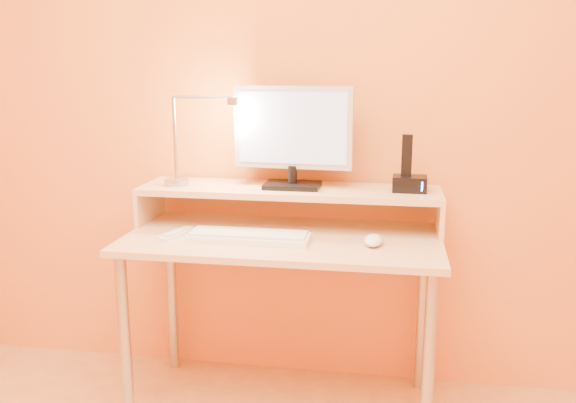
% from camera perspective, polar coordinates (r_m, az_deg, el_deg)
% --- Properties ---
extents(wall_back, '(3.00, 0.04, 2.50)m').
position_cam_1_polar(wall_back, '(2.58, 0.74, 10.14)').
color(wall_back, orange).
rests_on(wall_back, floor).
extents(desk_leg_fl, '(0.04, 0.04, 0.69)m').
position_cam_1_polar(desk_leg_fl, '(2.42, -14.86, -12.65)').
color(desk_leg_fl, '#ACADB3').
rests_on(desk_leg_fl, floor).
extents(desk_leg_fr, '(0.04, 0.04, 0.69)m').
position_cam_1_polar(desk_leg_fr, '(2.23, 12.88, -14.80)').
color(desk_leg_fr, '#ACADB3').
rests_on(desk_leg_fr, floor).
extents(desk_leg_bl, '(0.04, 0.04, 0.69)m').
position_cam_1_polar(desk_leg_bl, '(2.84, -10.70, -8.53)').
color(desk_leg_bl, '#ACADB3').
rests_on(desk_leg_bl, floor).
extents(desk_leg_br, '(0.04, 0.04, 0.69)m').
position_cam_1_polar(desk_leg_br, '(2.68, 12.32, -9.91)').
color(desk_leg_br, '#ACADB3').
rests_on(desk_leg_br, floor).
extents(desk_lower, '(1.20, 0.60, 0.02)m').
position_cam_1_polar(desk_lower, '(2.35, -0.50, -3.50)').
color(desk_lower, tan).
rests_on(desk_lower, floor).
extents(shelf_riser_left, '(0.02, 0.30, 0.14)m').
position_cam_1_polar(shelf_riser_left, '(2.64, -12.67, -0.26)').
color(shelf_riser_left, tan).
rests_on(shelf_riser_left, desk_lower).
extents(shelf_riser_right, '(0.02, 0.30, 0.14)m').
position_cam_1_polar(shelf_riser_right, '(2.45, 13.85, -1.29)').
color(shelf_riser_right, tan).
rests_on(shelf_riser_right, desk_lower).
extents(desk_shelf, '(1.20, 0.30, 0.02)m').
position_cam_1_polar(desk_shelf, '(2.46, 0.10, 1.04)').
color(desk_shelf, tan).
rests_on(desk_shelf, desk_lower).
extents(monitor_foot, '(0.22, 0.16, 0.02)m').
position_cam_1_polar(monitor_foot, '(2.45, 0.42, 1.52)').
color(monitor_foot, black).
rests_on(monitor_foot, desk_shelf).
extents(monitor_neck, '(0.04, 0.04, 0.07)m').
position_cam_1_polar(monitor_neck, '(2.45, 0.42, 2.53)').
color(monitor_neck, black).
rests_on(monitor_neck, monitor_foot).
extents(monitor_panel, '(0.47, 0.07, 0.32)m').
position_cam_1_polar(monitor_panel, '(2.43, 0.47, 6.87)').
color(monitor_panel, '#B6B6B7').
rests_on(monitor_panel, monitor_neck).
extents(monitor_back, '(0.43, 0.04, 0.27)m').
position_cam_1_polar(monitor_back, '(2.45, 0.55, 6.92)').
color(monitor_back, black).
rests_on(monitor_back, monitor_panel).
extents(monitor_screen, '(0.43, 0.03, 0.28)m').
position_cam_1_polar(monitor_screen, '(2.41, 0.40, 6.83)').
color(monitor_screen, '#9BAED7').
rests_on(monitor_screen, monitor_panel).
extents(lamp_base, '(0.10, 0.10, 0.02)m').
position_cam_1_polar(lamp_base, '(2.54, -10.27, 1.79)').
color(lamp_base, '#ACADB3').
rests_on(lamp_base, desk_shelf).
extents(lamp_post, '(0.01, 0.01, 0.33)m').
position_cam_1_polar(lamp_post, '(2.52, -10.43, 5.76)').
color(lamp_post, '#ACADB3').
rests_on(lamp_post, lamp_base).
extents(lamp_arm, '(0.24, 0.01, 0.01)m').
position_cam_1_polar(lamp_arm, '(2.46, -7.92, 9.56)').
color(lamp_arm, '#ACADB3').
rests_on(lamp_arm, lamp_post).
extents(lamp_head, '(0.04, 0.04, 0.03)m').
position_cam_1_polar(lamp_head, '(2.43, -5.18, 9.23)').
color(lamp_head, '#ACADB3').
rests_on(lamp_head, lamp_arm).
extents(lamp_bulb, '(0.03, 0.03, 0.00)m').
position_cam_1_polar(lamp_bulb, '(2.43, -5.17, 8.86)').
color(lamp_bulb, '#FFEAC6').
rests_on(lamp_bulb, lamp_head).
extents(phone_dock, '(0.13, 0.10, 0.06)m').
position_cam_1_polar(phone_dock, '(2.42, 11.21, 1.63)').
color(phone_dock, black).
rests_on(phone_dock, desk_shelf).
extents(phone_handset, '(0.04, 0.03, 0.16)m').
position_cam_1_polar(phone_handset, '(2.40, 10.96, 4.22)').
color(phone_handset, black).
rests_on(phone_handset, phone_dock).
extents(phone_led, '(0.01, 0.00, 0.04)m').
position_cam_1_polar(phone_led, '(2.37, 12.32, 1.36)').
color(phone_led, '#2F79F2').
rests_on(phone_led, phone_dock).
extents(keyboard, '(0.46, 0.15, 0.02)m').
position_cam_1_polar(keyboard, '(2.30, -3.67, -3.34)').
color(keyboard, white).
rests_on(keyboard, desk_lower).
extents(mouse, '(0.08, 0.12, 0.04)m').
position_cam_1_polar(mouse, '(2.24, 7.91, -3.58)').
color(mouse, white).
rests_on(mouse, desk_lower).
extents(remote_control, '(0.11, 0.18, 0.02)m').
position_cam_1_polar(remote_control, '(2.38, -10.21, -3.02)').
color(remote_control, white).
rests_on(remote_control, desk_lower).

